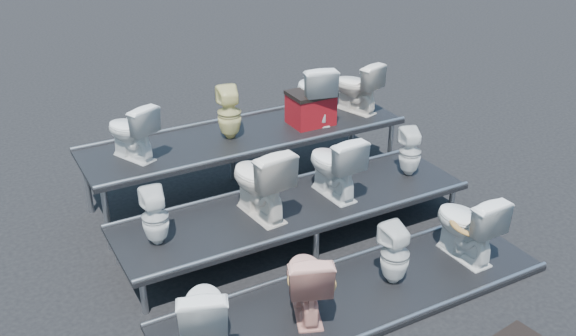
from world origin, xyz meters
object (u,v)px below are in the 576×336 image
toilet_2 (395,254)px  toilet_1 (306,280)px  toilet_4 (155,217)px  toilet_9 (229,113)px  toilet_3 (467,224)px  toilet_11 (356,86)px  toilet_8 (131,131)px  red_crate (311,110)px  toilet_0 (204,314)px  toilet_10 (314,92)px  toilet_7 (410,152)px  toilet_5 (260,180)px  toilet_6 (334,165)px

toilet_2 → toilet_1: bearing=0.3°
toilet_4 → toilet_9: 1.98m
toilet_3 → toilet_11: toilet_11 is taller
toilet_4 → toilet_8: bearing=-92.3°
toilet_8 → red_crate: (2.39, -0.10, -0.15)m
toilet_8 → red_crate: size_ratio=1.25×
toilet_2 → toilet_11: toilet_11 is taller
toilet_0 → toilet_2: (2.12, 0.00, -0.05)m
toilet_10 → toilet_11: size_ratio=1.10×
toilet_11 → red_crate: 0.81m
toilet_4 → toilet_7: toilet_4 is taller
toilet_5 → toilet_10: (1.46, 1.30, 0.37)m
toilet_7 → red_crate: bearing=-42.6°
toilet_0 → red_crate: (2.57, 2.50, 0.61)m
toilet_4 → toilet_11: 3.62m
toilet_4 → red_crate: 2.84m
toilet_1 → toilet_11: toilet_11 is taller
toilet_2 → toilet_7: bearing=-132.1°
toilet_4 → toilet_7: (3.30, 0.00, -0.00)m
toilet_0 → toilet_4: size_ratio=1.26×
toilet_1 → toilet_5: size_ratio=0.89×
toilet_9 → toilet_11: size_ratio=0.93×
toilet_1 → toilet_6: size_ratio=0.97×
toilet_5 → toilet_7: (2.10, 0.00, -0.12)m
toilet_6 → toilet_8: size_ratio=1.14×
toilet_4 → toilet_5: bearing=-174.7°
toilet_5 → toilet_6: (0.97, 0.00, -0.04)m
toilet_0 → toilet_8: size_ratio=1.13×
toilet_7 → toilet_8: 3.41m
toilet_7 → toilet_9: size_ratio=0.92×
toilet_1 → toilet_5: 1.38m
toilet_4 → toilet_6: size_ratio=0.78×
red_crate → toilet_9: bearing=175.3°
toilet_5 → toilet_6: 0.97m
toilet_0 → toilet_8: (0.19, 2.60, 0.76)m
toilet_2 → toilet_10: (0.55, 2.60, 0.86)m
toilet_8 → toilet_3: bearing=113.7°
toilet_6 → toilet_9: size_ratio=1.18×
toilet_2 → toilet_9: 2.80m
toilet_10 → toilet_3: bearing=112.2°
toilet_5 → toilet_10: 1.99m
toilet_3 → toilet_6: (-0.91, 1.30, 0.38)m
toilet_2 → toilet_11: 3.00m
toilet_0 → toilet_4: (0.01, 1.30, 0.32)m
toilet_9 → red_crate: size_ratio=1.21×
toilet_5 → toilet_11: 2.53m
toilet_6 → toilet_8: bearing=-36.5°
toilet_11 → toilet_10: bearing=-17.0°
toilet_2 → toilet_8: (-1.94, 2.60, 0.81)m
toilet_3 → toilet_10: (-0.42, 2.60, 0.79)m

